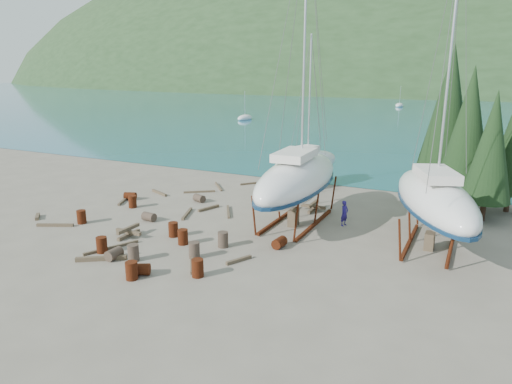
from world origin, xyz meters
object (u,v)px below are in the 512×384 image
at_px(worker, 344,213).
at_px(large_sailboat_far, 435,199).
at_px(large_sailboat_near, 298,178).
at_px(small_sailboat_shore, 306,163).

bearing_deg(worker, large_sailboat_far, -82.32).
relative_size(large_sailboat_near, large_sailboat_far, 1.09).
bearing_deg(worker, small_sailboat_shore, 55.76).
relative_size(large_sailboat_far, small_sailboat_shore, 1.37).
bearing_deg(large_sailboat_far, small_sailboat_shore, 116.82).
bearing_deg(large_sailboat_near, large_sailboat_far, -5.36).
distance_m(large_sailboat_near, large_sailboat_far, 8.23).
xyz_separation_m(large_sailboat_far, worker, (-5.34, 1.33, -1.97)).
relative_size(large_sailboat_near, small_sailboat_shore, 1.50).
bearing_deg(large_sailboat_far, large_sailboat_near, 155.79).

